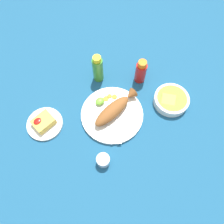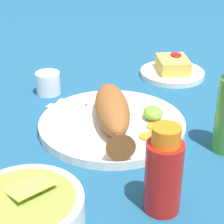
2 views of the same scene
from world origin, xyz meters
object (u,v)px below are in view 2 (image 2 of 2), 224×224
(fork_far, at_px, (91,106))
(side_plate_fries, at_px, (172,73))
(salt_cup, at_px, (48,84))
(fried_fish, at_px, (113,112))
(main_plate, at_px, (112,124))
(guacamole_bowl, at_px, (26,209))
(fork_near, at_px, (78,114))
(hot_sauce_bottle_red, at_px, (164,173))

(fork_far, distance_m, side_plate_fries, 0.30)
(salt_cup, bearing_deg, fried_fish, -145.97)
(main_plate, distance_m, fried_fish, 0.04)
(side_plate_fries, bearing_deg, guacamole_bowl, 147.07)
(fried_fish, xyz_separation_m, guacamole_bowl, (-0.25, 0.15, -0.02))
(main_plate, height_order, guacamole_bowl, guacamole_bowl)
(main_plate, distance_m, fork_far, 0.08)
(main_plate, xyz_separation_m, guacamole_bowl, (-0.26, 0.15, 0.02))
(side_plate_fries, bearing_deg, fork_far, 130.85)
(fork_near, distance_m, hot_sauce_bottle_red, 0.31)
(salt_cup, bearing_deg, side_plate_fries, -76.40)
(fork_near, xyz_separation_m, salt_cup, (0.15, 0.07, 0.00))
(fork_near, relative_size, hot_sauce_bottle_red, 1.10)
(hot_sauce_bottle_red, bearing_deg, fork_near, 22.91)
(hot_sauce_bottle_red, height_order, side_plate_fries, hot_sauce_bottle_red)
(fork_near, relative_size, guacamole_bowl, 0.92)
(main_plate, distance_m, salt_cup, 0.23)
(main_plate, xyz_separation_m, hot_sauce_bottle_red, (-0.25, -0.05, 0.06))
(main_plate, relative_size, side_plate_fries, 1.76)
(fried_fish, bearing_deg, guacamole_bowl, 147.84)
(guacamole_bowl, bearing_deg, main_plate, -30.15)
(fork_far, distance_m, guacamole_bowl, 0.35)
(fork_far, relative_size, hot_sauce_bottle_red, 1.20)
(main_plate, height_order, salt_cup, salt_cup)
(main_plate, relative_size, salt_cup, 5.13)
(fork_far, bearing_deg, hot_sauce_bottle_red, 132.00)
(hot_sauce_bottle_red, relative_size, guacamole_bowl, 0.83)
(fried_fish, relative_size, hot_sauce_bottle_red, 1.77)
(fried_fish, height_order, side_plate_fries, fried_fish)
(main_plate, relative_size, fried_fish, 1.19)
(main_plate, distance_m, guacamole_bowl, 0.30)
(guacamole_bowl, bearing_deg, fried_fish, -31.84)
(fork_near, bearing_deg, salt_cup, -30.00)
(fork_far, height_order, hot_sauce_bottle_red, hot_sauce_bottle_red)
(hot_sauce_bottle_red, bearing_deg, side_plate_fries, -14.97)
(fork_far, height_order, side_plate_fries, fork_far)
(fried_fish, distance_m, side_plate_fries, 0.34)
(hot_sauce_bottle_red, bearing_deg, main_plate, 11.45)
(side_plate_fries, bearing_deg, hot_sauce_bottle_red, 165.03)
(guacamole_bowl, bearing_deg, side_plate_fries, -32.93)
(main_plate, height_order, fork_far, fork_far)
(hot_sauce_bottle_red, xyz_separation_m, side_plate_fries, (0.52, -0.14, -0.06))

